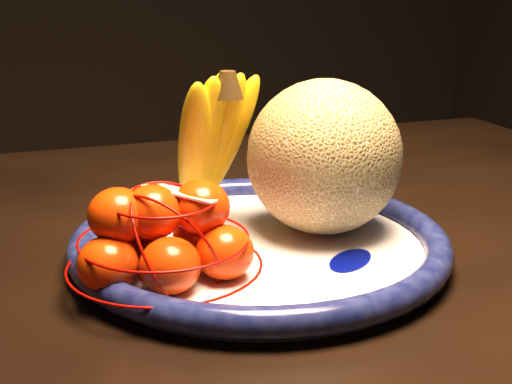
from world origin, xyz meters
name	(u,v)px	position (x,y,z in m)	size (l,w,h in m)	color
dining_table	(181,284)	(-0.10, 0.02, 0.65)	(1.49, 0.94, 0.73)	black
fruit_bowl	(259,244)	(-0.05, -0.11, 0.74)	(0.40, 0.40, 0.03)	white
cantaloupe	(324,157)	(0.03, -0.10, 0.83)	(0.17, 0.17, 0.17)	olive
banana_bunch	(209,141)	(-0.07, -0.03, 0.84)	(0.12, 0.12, 0.19)	yellow
mandarin_bag	(164,238)	(-0.16, -0.15, 0.78)	(0.23, 0.23, 0.12)	#FF3100
price_tag	(182,193)	(-0.14, -0.15, 0.82)	(0.07, 0.03, 0.00)	white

